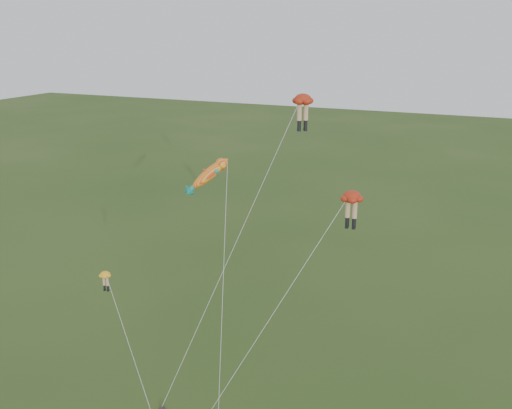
% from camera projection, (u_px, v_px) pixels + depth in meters
% --- Properties ---
extents(legs_kite_red_high, '(6.82, 13.29, 20.46)m').
position_uv_depth(legs_kite_red_high, '(301.00, 106.00, 41.51)').
color(legs_kite_red_high, '#AF2711').
rests_on(legs_kite_red_high, ground).
extents(legs_kite_red_mid, '(8.38, 8.29, 15.27)m').
position_uv_depth(legs_kite_red_mid, '(349.00, 203.00, 35.91)').
color(legs_kite_red_mid, '#AF2711').
rests_on(legs_kite_red_mid, ground).
extents(legs_kite_yellow, '(5.69, 3.16, 9.10)m').
position_uv_depth(legs_kite_yellow, '(108.00, 285.00, 38.97)').
color(legs_kite_yellow, yellow).
rests_on(legs_kite_yellow, ground).
extents(fish_kite, '(4.83, 7.56, 16.71)m').
position_uv_depth(fish_kite, '(210.00, 175.00, 39.23)').
color(fish_kite, gold).
rests_on(fish_kite, ground).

